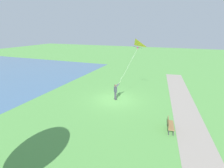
{
  "coord_description": "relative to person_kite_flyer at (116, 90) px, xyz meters",
  "views": [
    {
      "loc": [
        -6.17,
        16.63,
        7.41
      ],
      "look_at": [
        0.0,
        0.99,
        2.08
      ],
      "focal_mm": 27.89,
      "sensor_mm": 36.0,
      "label": 1
    }
  ],
  "objects": [
    {
      "name": "flying_kite",
      "position": [
        -1.62,
        -1.42,
        4.87
      ],
      "size": [
        2.24,
        2.09,
        4.66
      ],
      "color": "yellow"
    },
    {
      "name": "park_bench_near_walkway",
      "position": [
        -5.97,
        4.24,
        -0.54
      ],
      "size": [
        0.62,
        1.54,
        0.88
      ],
      "color": "olive",
      "rests_on": "ground"
    },
    {
      "name": "ground_plane",
      "position": [
        0.01,
        0.04,
        -1.05
      ],
      "size": [
        120.0,
        120.0,
        0.0
      ],
      "primitive_type": "plane",
      "color": "#569947"
    },
    {
      "name": "person_kite_flyer",
      "position": [
        0.0,
        0.0,
        0.0
      ],
      "size": [
        0.6,
        0.58,
        1.83
      ],
      "color": "#232328",
      "rests_on": "ground"
    },
    {
      "name": "walkway_path",
      "position": [
        -7.38,
        2.04,
        -1.04
      ],
      "size": [
        6.39,
        32.05,
        0.02
      ],
      "primitive_type": "cube",
      "rotation": [
        0.0,
        0.0,
        0.13
      ],
      "color": "gray",
      "rests_on": "ground"
    }
  ]
}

